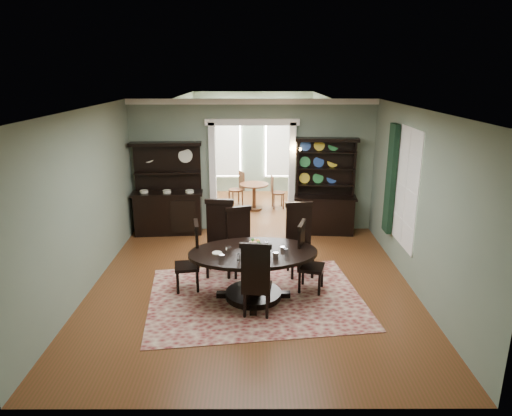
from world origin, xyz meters
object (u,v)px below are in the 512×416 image
at_px(sideboard, 168,202).
at_px(dining_table, 253,266).
at_px(welsh_dresser, 325,199).
at_px(parlor_table, 254,193).

bearing_deg(sideboard, dining_table, -62.91).
height_order(sideboard, welsh_dresser, welsh_dresser).
relative_size(welsh_dresser, parlor_table, 2.85).
bearing_deg(parlor_table, dining_table, -90.05).
height_order(dining_table, parlor_table, dining_table).
bearing_deg(dining_table, welsh_dresser, 57.50).
bearing_deg(welsh_dresser, dining_table, -112.51).
bearing_deg(parlor_table, sideboard, -137.17).
relative_size(dining_table, welsh_dresser, 1.01).
xyz_separation_m(welsh_dresser, parlor_table, (-1.61, 1.80, -0.33)).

